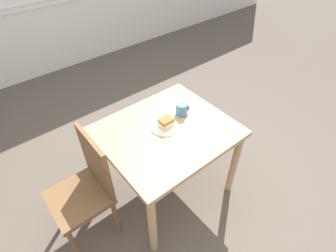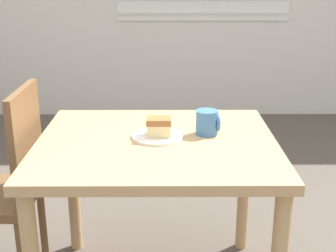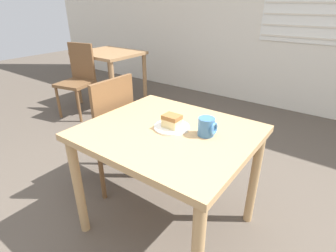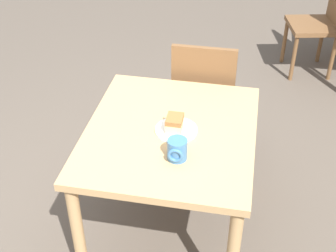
# 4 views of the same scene
# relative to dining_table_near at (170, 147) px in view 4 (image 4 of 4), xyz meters

# --- Properties ---
(ground_plane) EXTENTS (14.00, 14.00, 0.00)m
(ground_plane) POSITION_rel_dining_table_near_xyz_m (0.09, -0.23, -0.64)
(ground_plane) COLOR brown
(dining_table_near) EXTENTS (0.98, 0.85, 0.75)m
(dining_table_near) POSITION_rel_dining_table_near_xyz_m (0.00, 0.00, 0.00)
(dining_table_near) COLOR tan
(dining_table_near) RESTS_ON ground_plane
(chair_near_window) EXTENTS (0.40, 0.40, 0.94)m
(chair_near_window) POSITION_rel_dining_table_near_xyz_m (-0.68, 0.09, -0.13)
(chair_near_window) COLOR brown
(chair_near_window) RESTS_ON ground_plane
(chair_far_corner) EXTENTS (0.48, 0.48, 0.94)m
(chair_far_corner) POSITION_rel_dining_table_near_xyz_m (-2.18, 0.94, -0.13)
(chair_far_corner) COLOR brown
(chair_far_corner) RESTS_ON ground_plane
(plate) EXTENTS (0.21, 0.21, 0.01)m
(plate) POSITION_rel_dining_table_near_xyz_m (0.00, 0.03, 0.11)
(plate) COLOR white
(plate) RESTS_ON dining_table_near
(cake_slice) EXTENTS (0.10, 0.08, 0.08)m
(cake_slice) POSITION_rel_dining_table_near_xyz_m (0.01, 0.02, 0.16)
(cake_slice) COLOR #E5CC89
(cake_slice) RESTS_ON plate
(coffee_mug) EXTENTS (0.10, 0.09, 0.10)m
(coffee_mug) POSITION_rel_dining_table_near_xyz_m (0.21, 0.07, 0.16)
(coffee_mug) COLOR teal
(coffee_mug) RESTS_ON dining_table_near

